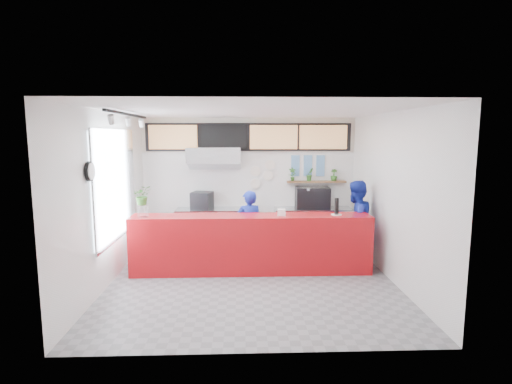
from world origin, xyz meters
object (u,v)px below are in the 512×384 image
(staff_center, at_px, (249,227))
(staff_right, at_px, (355,222))
(panini_oven, at_px, (202,200))
(pepper_mill, at_px, (337,206))
(espresso_machine, at_px, (312,198))
(service_counter, at_px, (251,244))

(staff_center, distance_m, staff_right, 2.15)
(panini_oven, xyz_separation_m, pepper_mill, (2.70, -1.83, 0.17))
(staff_center, relative_size, pepper_mill, 4.87)
(panini_oven, relative_size, espresso_machine, 0.57)
(panini_oven, relative_size, staff_center, 0.29)
(service_counter, relative_size, pepper_mill, 14.61)
(service_counter, height_order, staff_center, staff_center)
(staff_center, bearing_deg, pepper_mill, 151.62)
(panini_oven, xyz_separation_m, staff_center, (1.06, -1.27, -0.35))
(espresso_machine, relative_size, staff_right, 0.45)
(espresso_machine, distance_m, staff_center, 2.01)
(staff_right, bearing_deg, staff_center, -36.11)
(espresso_machine, xyz_separation_m, staff_center, (-1.51, -1.27, -0.40))
(staff_center, xyz_separation_m, staff_right, (2.15, -0.06, 0.10))
(service_counter, distance_m, staff_center, 0.57)
(service_counter, bearing_deg, espresso_machine, 50.70)
(staff_center, bearing_deg, panini_oven, -59.56)
(service_counter, height_order, panini_oven, panini_oven)
(espresso_machine, bearing_deg, panini_oven, -177.73)
(service_counter, relative_size, staff_center, 3.00)
(staff_center, xyz_separation_m, pepper_mill, (1.64, -0.56, 0.52))
(espresso_machine, bearing_deg, pepper_mill, -83.64)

